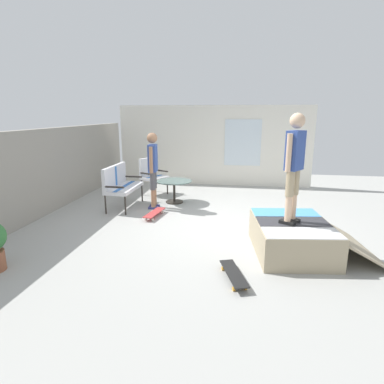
% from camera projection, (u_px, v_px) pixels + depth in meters
% --- Properties ---
extents(ground_plane, '(12.00, 12.00, 0.10)m').
position_uv_depth(ground_plane, '(220.00, 226.00, 6.57)').
color(ground_plane, '#A8A8A3').
extents(back_wall_cinderblock, '(9.00, 0.20, 1.90)m').
position_uv_depth(back_wall_cinderblock, '(38.00, 173.00, 6.94)').
color(back_wall_cinderblock, gray).
rests_on(back_wall_cinderblock, ground_plane).
extents(house_facade, '(0.23, 6.00, 2.47)m').
position_uv_depth(house_facade, '(214.00, 146.00, 9.97)').
color(house_facade, white).
rests_on(house_facade, ground_plane).
extents(skate_ramp, '(1.70, 2.02, 0.53)m').
position_uv_depth(skate_ramp, '(293.00, 237.00, 5.17)').
color(skate_ramp, tan).
rests_on(skate_ramp, ground_plane).
extents(patio_bench, '(1.26, 0.57, 1.02)m').
position_uv_depth(patio_bench, '(120.00, 182.00, 7.61)').
color(patio_bench, '#2D2823').
rests_on(patio_bench, ground_plane).
extents(patio_chair_near_house, '(0.81, 0.78, 1.02)m').
position_uv_depth(patio_chair_near_house, '(151.00, 173.00, 8.85)').
color(patio_chair_near_house, '#2D2823').
rests_on(patio_chair_near_house, ground_plane).
extents(patio_table, '(0.90, 0.90, 0.57)m').
position_uv_depth(patio_table, '(174.00, 187.00, 8.05)').
color(patio_table, '#2D2823').
rests_on(patio_table, ground_plane).
extents(person_watching, '(0.48, 0.26, 1.80)m').
position_uv_depth(person_watching, '(153.00, 164.00, 7.42)').
color(person_watching, navy).
rests_on(person_watching, ground_plane).
extents(person_skater, '(0.41, 0.36, 1.70)m').
position_uv_depth(person_skater, '(294.00, 161.00, 4.81)').
color(person_skater, black).
rests_on(person_skater, skate_ramp).
extents(skateboard_by_bench, '(0.82, 0.32, 0.10)m').
position_uv_depth(skateboard_by_bench, '(154.00, 213.00, 7.01)').
color(skateboard_by_bench, '#B23838').
rests_on(skateboard_by_bench, ground_plane).
extents(skateboard_spare, '(0.82, 0.44, 0.10)m').
position_uv_depth(skateboard_spare, '(234.00, 274.00, 4.35)').
color(skateboard_spare, black).
rests_on(skateboard_spare, ground_plane).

